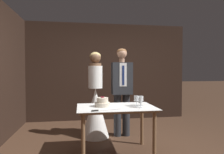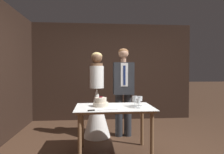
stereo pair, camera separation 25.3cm
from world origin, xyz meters
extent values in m
plane|color=#4C3323|center=(0.00, 0.00, 0.00)|extent=(40.00, 40.00, 0.00)
cube|color=black|center=(0.00, 2.36, 1.30)|extent=(4.41, 0.12, 2.60)
cylinder|color=brown|center=(-0.67, -0.24, 0.36)|extent=(0.06, 0.06, 0.71)
cylinder|color=brown|center=(0.39, -0.24, 0.36)|extent=(0.06, 0.06, 0.71)
cylinder|color=brown|center=(-0.67, 0.38, 0.36)|extent=(0.06, 0.06, 0.71)
cylinder|color=brown|center=(0.39, 0.38, 0.36)|extent=(0.06, 0.06, 0.71)
cube|color=brown|center=(-0.14, 0.07, 0.73)|extent=(1.18, 0.73, 0.03)
cube|color=white|center=(-0.14, 0.07, 0.75)|extent=(1.24, 0.79, 0.01)
cylinder|color=beige|center=(-0.35, 0.12, 0.79)|extent=(0.25, 0.25, 0.07)
cylinder|color=beige|center=(-0.35, 0.12, 0.86)|extent=(0.19, 0.19, 0.08)
sphere|color=maroon|center=(-0.34, 0.12, 0.91)|extent=(0.02, 0.02, 0.02)
sphere|color=maroon|center=(-0.37, 0.13, 0.91)|extent=(0.02, 0.02, 0.02)
sphere|color=maroon|center=(-0.36, 0.07, 0.91)|extent=(0.02, 0.02, 0.02)
cube|color=silver|center=(-0.28, -0.20, 0.76)|extent=(0.35, 0.11, 0.00)
cylinder|color=black|center=(-0.50, -0.25, 0.76)|extent=(0.10, 0.05, 0.02)
cylinder|color=silver|center=(0.19, 0.05, 0.76)|extent=(0.08, 0.08, 0.00)
cylinder|color=silver|center=(0.19, 0.05, 0.80)|extent=(0.01, 0.01, 0.08)
cylinder|color=silver|center=(0.19, 0.05, 0.88)|extent=(0.08, 0.08, 0.09)
cylinder|color=maroon|center=(0.19, 0.05, 0.86)|extent=(0.07, 0.07, 0.04)
cylinder|color=silver|center=(0.29, 0.12, 0.76)|extent=(0.08, 0.08, 0.00)
cylinder|color=silver|center=(0.29, 0.12, 0.80)|extent=(0.01, 0.01, 0.08)
cylinder|color=silver|center=(0.29, 0.12, 0.87)|extent=(0.08, 0.08, 0.08)
cylinder|color=maroon|center=(0.29, 0.12, 0.85)|extent=(0.06, 0.06, 0.03)
cylinder|color=silver|center=(0.22, -0.09, 0.76)|extent=(0.06, 0.06, 0.00)
cylinder|color=silver|center=(0.22, -0.09, 0.79)|extent=(0.01, 0.01, 0.07)
cylinder|color=silver|center=(0.22, -0.09, 0.87)|extent=(0.07, 0.07, 0.08)
cylinder|color=maroon|center=(0.22, -0.09, 0.84)|extent=(0.05, 0.05, 0.03)
cone|color=white|center=(-0.41, 0.90, 0.49)|extent=(0.54, 0.54, 0.98)
cylinder|color=white|center=(-0.41, 0.90, 1.20)|extent=(0.28, 0.28, 0.44)
cylinder|color=brown|center=(-0.41, 0.90, 1.45)|extent=(0.24, 0.24, 0.05)
sphere|color=brown|center=(-0.41, 0.90, 1.59)|extent=(0.22, 0.22, 0.22)
ellipsoid|color=#D6B770|center=(-0.41, 0.92, 1.62)|extent=(0.22, 0.22, 0.16)
cylinder|color=#282B30|center=(0.04, 0.90, 0.43)|extent=(0.15, 0.15, 0.85)
cylinder|color=#282B30|center=(0.22, 0.90, 0.43)|extent=(0.15, 0.15, 0.85)
cube|color=#282B30|center=(0.13, 0.90, 1.17)|extent=(0.41, 0.24, 0.64)
cube|color=white|center=(0.13, 0.78, 1.25)|extent=(0.14, 0.01, 0.46)
cube|color=navy|center=(0.13, 0.77, 1.24)|extent=(0.04, 0.01, 0.38)
cylinder|color=tan|center=(0.13, 0.90, 1.54)|extent=(0.11, 0.11, 0.08)
sphere|color=tan|center=(0.13, 0.90, 1.68)|extent=(0.20, 0.20, 0.20)
ellipsoid|color=brown|center=(0.13, 0.91, 1.71)|extent=(0.20, 0.20, 0.13)
camera|label=1|loc=(-0.71, -3.06, 1.33)|focal=32.00mm
camera|label=2|loc=(-0.45, -3.09, 1.33)|focal=32.00mm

